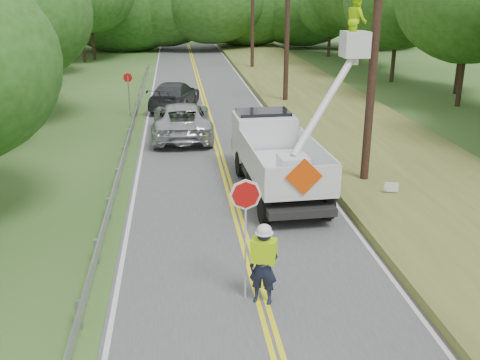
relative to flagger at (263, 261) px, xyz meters
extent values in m
plane|color=#335622|center=(-0.01, -1.58, -1.09)|extent=(140.00, 140.00, 0.00)
cube|color=#4B4B4E|center=(-0.01, 12.42, -1.08)|extent=(7.20, 96.00, 0.02)
cube|color=yellow|center=(-0.11, 12.42, -1.06)|extent=(0.12, 96.00, 0.00)
cube|color=yellow|center=(0.09, 12.42, -1.06)|extent=(0.12, 96.00, 0.00)
cube|color=silver|center=(-3.46, 12.42, -1.06)|extent=(0.12, 96.00, 0.00)
cube|color=silver|center=(3.44, 12.42, -1.06)|extent=(0.12, 96.00, 0.00)
cube|color=#979B9F|center=(-4.11, -0.58, -0.74)|extent=(0.12, 0.14, 0.70)
cube|color=#979B9F|center=(-4.11, 2.42, -0.74)|extent=(0.12, 0.14, 0.70)
cube|color=#979B9F|center=(-4.11, 5.42, -0.74)|extent=(0.12, 0.14, 0.70)
cube|color=#979B9F|center=(-4.11, 8.42, -0.74)|extent=(0.12, 0.14, 0.70)
cube|color=#979B9F|center=(-4.11, 11.42, -0.74)|extent=(0.12, 0.14, 0.70)
cube|color=#979B9F|center=(-4.11, 14.42, -0.74)|extent=(0.12, 0.14, 0.70)
cube|color=#979B9F|center=(-4.11, 17.42, -0.74)|extent=(0.12, 0.14, 0.70)
cube|color=#979B9F|center=(-4.11, 20.42, -0.74)|extent=(0.12, 0.14, 0.70)
cube|color=#979B9F|center=(-4.11, 23.42, -0.74)|extent=(0.12, 0.14, 0.70)
cube|color=#979B9F|center=(-4.11, 26.42, -0.74)|extent=(0.12, 0.14, 0.70)
cube|color=#979B9F|center=(-4.11, 29.42, -0.74)|extent=(0.12, 0.14, 0.70)
cube|color=#979B9F|center=(-4.11, 32.42, -0.74)|extent=(0.12, 0.14, 0.70)
cube|color=#979B9F|center=(-4.11, 35.42, -0.74)|extent=(0.12, 0.14, 0.70)
cube|color=#979B9F|center=(-4.01, 13.42, -0.49)|extent=(0.05, 48.00, 0.34)
cylinder|color=black|center=(4.99, 7.42, 3.91)|extent=(0.30, 0.30, 10.00)
cylinder|color=black|center=(4.99, 22.42, 3.91)|extent=(0.30, 0.30, 10.00)
cylinder|color=black|center=(4.99, 37.42, 3.91)|extent=(0.30, 0.30, 10.00)
cube|color=brown|center=(7.09, 12.42, -0.94)|extent=(7.00, 96.00, 0.30)
cylinder|color=#332319|center=(-9.79, 18.97, 0.59)|extent=(0.32, 0.32, 3.36)
ellipsoid|color=#1F4910|center=(-9.79, 18.97, 4.70)|extent=(7.84, 7.84, 6.90)
cylinder|color=#332319|center=(-11.08, 23.61, 0.19)|extent=(0.32, 0.32, 2.55)
ellipsoid|color=#1F4910|center=(-11.08, 23.61, 3.31)|extent=(5.96, 5.96, 5.25)
cylinder|color=#332319|center=(-12.19, 30.30, 0.08)|extent=(0.32, 0.32, 2.34)
ellipsoid|color=#1F4910|center=(-12.19, 30.30, 2.94)|extent=(5.45, 5.45, 4.80)
cylinder|color=#332319|center=(-11.74, 36.67, 0.32)|extent=(0.32, 0.32, 2.81)
ellipsoid|color=#1F4910|center=(-11.74, 36.67, 3.75)|extent=(6.55, 6.55, 5.77)
cylinder|color=#332319|center=(-10.55, 44.58, 0.84)|extent=(0.32, 0.32, 3.87)
cylinder|color=#332319|center=(-9.86, 46.56, 0.80)|extent=(0.32, 0.32, 3.78)
cylinder|color=#332319|center=(15.50, 20.62, 0.80)|extent=(0.32, 0.32, 3.78)
cylinder|color=#332319|center=(17.40, 24.56, 0.39)|extent=(0.32, 0.32, 2.96)
ellipsoid|color=#1F4910|center=(17.40, 24.56, 4.01)|extent=(6.91, 6.91, 6.08)
cylinder|color=#332319|center=(14.89, 29.90, 0.67)|extent=(0.32, 0.32, 3.51)
ellipsoid|color=#1F4910|center=(14.89, 29.90, 4.96)|extent=(8.20, 8.20, 7.21)
cylinder|color=#332319|center=(15.49, 36.01, 1.00)|extent=(0.32, 0.32, 4.18)
cylinder|color=#332319|center=(15.62, 41.59, 0.91)|extent=(0.32, 0.32, 3.99)
cylinder|color=#332319|center=(14.38, 46.24, 0.36)|extent=(0.32, 0.32, 2.89)
ellipsoid|color=#1F4910|center=(14.38, 46.24, 3.89)|extent=(6.74, 6.74, 5.93)
ellipsoid|color=#1F4910|center=(-17.05, 56.37, 4.41)|extent=(13.13, 9.85, 9.85)
ellipsoid|color=#1F4910|center=(-12.15, 55.71, 4.41)|extent=(10.59, 7.94, 7.94)
ellipsoid|color=#1F4910|center=(-7.33, 54.83, 4.41)|extent=(15.61, 11.71, 11.71)
ellipsoid|color=#1F4910|center=(-3.00, 54.57, 4.41)|extent=(13.70, 10.27, 10.27)
ellipsoid|color=#1F4910|center=(2.45, 52.82, 4.41)|extent=(12.53, 9.39, 9.39)
ellipsoid|color=#1F4910|center=(7.05, 56.22, 4.41)|extent=(14.37, 10.78, 10.78)
ellipsoid|color=#1F4910|center=(13.50, 55.40, 4.41)|extent=(14.24, 10.68, 10.68)
ellipsoid|color=#1F4910|center=(17.43, 54.51, 4.41)|extent=(11.23, 8.42, 8.42)
ellipsoid|color=#1F4910|center=(22.12, 52.50, 4.41)|extent=(13.70, 10.28, 10.28)
imported|color=#191E33|center=(0.01, -0.01, -0.15)|extent=(0.79, 0.66, 1.84)
cube|color=#9FD507|center=(0.01, -0.01, 0.27)|extent=(0.65, 0.53, 0.56)
ellipsoid|color=white|center=(0.01, -0.01, 0.78)|extent=(0.34, 0.34, 0.27)
cylinder|color=#B7B7B7|center=(-0.38, 0.21, 0.22)|extent=(0.04, 0.04, 2.58)
cylinder|color=#A90D0C|center=(-0.38, 0.21, 1.57)|extent=(0.74, 0.03, 0.74)
cylinder|color=black|center=(0.77, 4.52, -0.58)|extent=(0.35, 0.99, 0.97)
cylinder|color=black|center=(2.79, 4.60, -0.58)|extent=(0.35, 0.99, 0.97)
cylinder|color=black|center=(0.68, 6.54, -0.58)|extent=(0.35, 0.99, 0.97)
cylinder|color=black|center=(2.71, 6.63, -0.58)|extent=(0.35, 0.99, 0.97)
cylinder|color=black|center=(0.57, 9.07, -0.58)|extent=(0.35, 0.99, 0.97)
cylinder|color=black|center=(2.60, 9.16, -0.58)|extent=(0.35, 0.99, 0.97)
cube|color=black|center=(1.68, 6.89, -0.51)|extent=(2.41, 6.57, 0.25)
cube|color=silver|center=(1.71, 6.18, 0.00)|extent=(2.53, 4.76, 0.22)
cube|color=silver|center=(0.57, 6.13, 0.50)|extent=(0.26, 4.66, 0.91)
cube|color=silver|center=(2.85, 6.23, 0.50)|extent=(0.26, 4.66, 0.91)
cube|color=silver|center=(1.81, 3.87, 0.50)|extent=(2.33, 0.16, 0.91)
cube|color=silver|center=(1.56, 9.62, 0.30)|extent=(2.36, 2.02, 1.82)
cube|color=black|center=(1.55, 9.83, 0.96)|extent=(2.08, 1.40, 0.76)
cube|color=silver|center=(1.76, 5.07, 0.50)|extent=(0.95, 0.95, 0.81)
cube|color=silver|center=(4.29, 7.42, 4.08)|extent=(0.86, 0.86, 0.86)
imported|color=#9FD507|center=(4.29, 7.42, 4.89)|extent=(0.62, 0.80, 1.65)
cube|color=#D84006|center=(1.81, 3.80, 0.65)|extent=(1.15, 0.09, 1.15)
imported|color=#B5B9BD|center=(-1.59, 15.30, -0.23)|extent=(2.80, 6.07, 1.69)
imported|color=#36393E|center=(-1.92, 22.02, -0.27)|extent=(3.47, 5.89, 1.60)
cylinder|color=#979B9F|center=(-4.46, 20.04, 0.08)|extent=(0.06, 0.06, 2.33)
cylinder|color=#A90D0C|center=(-4.46, 20.04, 1.13)|extent=(0.51, 0.19, 0.53)
cube|color=white|center=(5.40, 5.82, -0.57)|extent=(0.47, 0.15, 0.33)
cylinder|color=#979B9F|center=(5.21, 5.82, -0.85)|extent=(0.02, 0.02, 0.47)
cylinder|color=#979B9F|center=(5.59, 5.82, -0.85)|extent=(0.02, 0.02, 0.47)
camera|label=1|loc=(-1.85, -11.05, 5.95)|focal=40.92mm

